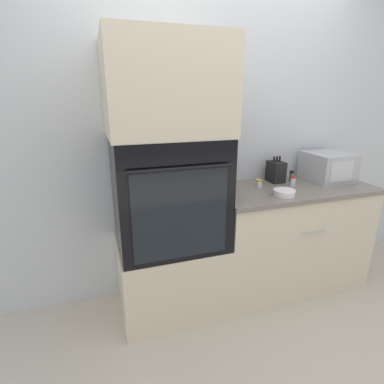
% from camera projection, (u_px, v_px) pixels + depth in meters
% --- Properties ---
extents(ground_plane, '(12.00, 12.00, 0.00)m').
position_uv_depth(ground_plane, '(231.00, 319.00, 2.24)').
color(ground_plane, beige).
extents(wall_back, '(8.00, 0.05, 2.50)m').
position_uv_depth(wall_back, '(204.00, 140.00, 2.42)').
color(wall_back, silver).
rests_on(wall_back, ground_plane).
extents(oven_cabinet_base, '(0.77, 0.60, 0.56)m').
position_uv_depth(oven_cabinet_base, '(171.00, 275.00, 2.31)').
color(oven_cabinet_base, beige).
rests_on(oven_cabinet_base, ground_plane).
extents(wall_oven, '(0.74, 0.64, 0.78)m').
position_uv_depth(wall_oven, '(169.00, 192.00, 2.10)').
color(wall_oven, black).
rests_on(wall_oven, oven_cabinet_base).
extents(oven_cabinet_upper, '(0.77, 0.60, 0.61)m').
position_uv_depth(oven_cabinet_upper, '(166.00, 88.00, 1.89)').
color(oven_cabinet_upper, beige).
rests_on(oven_cabinet_upper, wall_oven).
extents(counter_unit, '(1.31, 0.63, 0.89)m').
position_uv_depth(counter_unit, '(287.00, 236.00, 2.56)').
color(counter_unit, beige).
rests_on(counter_unit, ground_plane).
extents(microwave, '(0.35, 0.36, 0.24)m').
position_uv_depth(microwave, '(328.00, 167.00, 2.57)').
color(microwave, '#B2B5BA').
rests_on(microwave, counter_unit).
extents(knife_block, '(0.11, 0.15, 0.22)m').
position_uv_depth(knife_block, '(276.00, 172.00, 2.54)').
color(knife_block, black).
rests_on(knife_block, counter_unit).
extents(bowl, '(0.16, 0.16, 0.04)m').
position_uv_depth(bowl, '(284.00, 193.00, 2.20)').
color(bowl, white).
rests_on(bowl, counter_unit).
extents(condiment_jar_near, '(0.04, 0.04, 0.09)m').
position_uv_depth(condiment_jar_near, '(292.00, 176.00, 2.59)').
color(condiment_jar_near, '#427047').
rests_on(condiment_jar_near, counter_unit).
extents(condiment_jar_mid, '(0.04, 0.04, 0.09)m').
position_uv_depth(condiment_jar_mid, '(293.00, 181.00, 2.42)').
color(condiment_jar_mid, silver).
rests_on(condiment_jar_mid, counter_unit).
extents(condiment_jar_far, '(0.05, 0.05, 0.06)m').
position_uv_depth(condiment_jar_far, '(259.00, 183.00, 2.40)').
color(condiment_jar_far, silver).
rests_on(condiment_jar_far, counter_unit).
extents(condiment_jar_back, '(0.05, 0.05, 0.11)m').
position_uv_depth(condiment_jar_back, '(232.00, 189.00, 2.19)').
color(condiment_jar_back, brown).
rests_on(condiment_jar_back, counter_unit).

